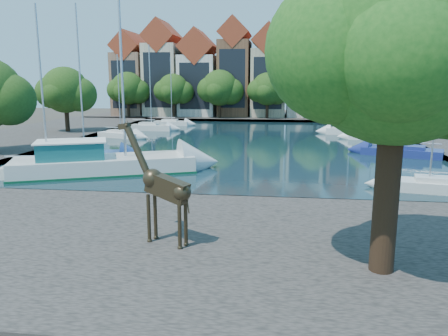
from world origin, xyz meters
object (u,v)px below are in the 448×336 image
(giraffe_statue, at_px, (162,186))
(motorsailer, at_px, (99,161))
(sailboat_right_a, at_px, (429,183))
(sailboat_left_a, at_px, (48,168))
(plane_tree, at_px, (402,48))

(giraffe_statue, height_order, motorsailer, motorsailer)
(motorsailer, bearing_deg, sailboat_right_a, -6.37)
(sailboat_left_a, relative_size, sailboat_right_a, 1.41)
(plane_tree, distance_m, motorsailer, 23.57)
(motorsailer, height_order, sailboat_right_a, motorsailer)
(sailboat_left_a, bearing_deg, plane_tree, -35.60)
(plane_tree, xyz_separation_m, sailboat_left_a, (-19.62, 14.05, -6.96))
(motorsailer, bearing_deg, sailboat_left_a, -155.50)
(giraffe_statue, distance_m, motorsailer, 16.40)
(motorsailer, relative_size, sailboat_left_a, 1.14)
(plane_tree, relative_size, motorsailer, 0.81)
(plane_tree, height_order, motorsailer, motorsailer)
(giraffe_statue, distance_m, sailboat_right_a, 17.87)
(giraffe_statue, relative_size, sailboat_left_a, 0.40)
(plane_tree, distance_m, giraffe_statue, 9.51)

